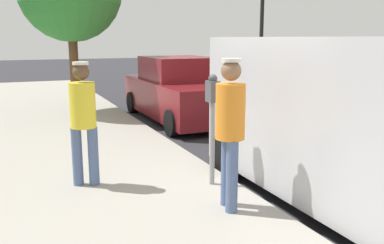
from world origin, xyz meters
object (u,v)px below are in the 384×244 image
pedestrian_in_yellow (83,116)px  parking_meter_near (213,111)px  pedestrian_in_orange (230,124)px  parked_sedan_behind (180,92)px  traffic_light_corner (280,4)px  parked_van (383,124)px

pedestrian_in_yellow → parking_meter_near: bearing=157.6°
pedestrian_in_orange → parking_meter_near: bearing=-102.5°
parking_meter_near → parked_sedan_behind: (-1.60, -5.16, -0.43)m
parking_meter_near → traffic_light_corner: (-7.96, -9.98, 2.34)m
pedestrian_in_orange → parked_sedan_behind: pedestrian_in_orange is taller
pedestrian_in_orange → parked_van: (-1.68, 0.63, -0.01)m
parked_van → parked_sedan_behind: parked_van is taller
traffic_light_corner → parked_sedan_behind: bearing=37.2°
pedestrian_in_orange → parked_sedan_behind: 6.26m
parked_sedan_behind → traffic_light_corner: traffic_light_corner is taller
parked_van → traffic_light_corner: size_ratio=1.00×
traffic_light_corner → pedestrian_in_yellow: bearing=44.3°
parked_sedan_behind → traffic_light_corner: 8.45m
traffic_light_corner → pedestrian_in_orange: bearing=53.0°
pedestrian_in_orange → parked_van: parked_van is taller
pedestrian_in_yellow → pedestrian_in_orange: 2.06m
parking_meter_near → parked_sedan_behind: bearing=-107.2°
pedestrian_in_yellow → parked_sedan_behind: bearing=-125.4°
pedestrian_in_orange → parked_van: size_ratio=0.34×
pedestrian_in_yellow → parked_van: parked_van is taller
pedestrian_in_yellow → traffic_light_corner: 13.57m
pedestrian_in_yellow → parked_sedan_behind: (-3.20, -4.50, -0.36)m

